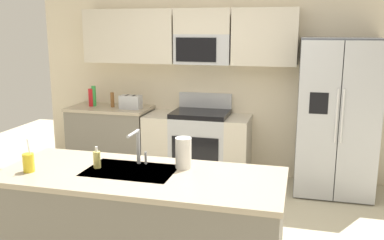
{
  "coord_description": "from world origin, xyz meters",
  "views": [
    {
      "loc": [
        1.02,
        -3.44,
        1.96
      ],
      "look_at": [
        -0.03,
        0.6,
        1.05
      ],
      "focal_mm": 39.64,
      "sensor_mm": 36.0,
      "label": 1
    }
  ],
  "objects": [
    {
      "name": "paper_towel_roll",
      "position": [
        0.17,
        -0.43,
        1.02
      ],
      "size": [
        0.12,
        0.12,
        0.24
      ],
      "primitive_type": "cylinder",
      "color": "white",
      "rests_on": "island_counter"
    },
    {
      "name": "island_counter",
      "position": [
        -0.11,
        -0.64,
        0.45
      ],
      "size": [
        2.13,
        0.86,
        0.9
      ],
      "color": "slate",
      "rests_on": "ground"
    },
    {
      "name": "bottle_green",
      "position": [
        -1.75,
        1.8,
        1.04
      ],
      "size": [
        0.06,
        0.06,
        0.28
      ],
      "primitive_type": "cylinder",
      "color": "green",
      "rests_on": "back_counter"
    },
    {
      "name": "toaster",
      "position": [
        -1.18,
        1.75,
        0.99
      ],
      "size": [
        0.28,
        0.16,
        0.18
      ],
      "color": "#B7BABF",
      "rests_on": "back_counter"
    },
    {
      "name": "kitchen_wall_unit",
      "position": [
        -0.14,
        2.08,
        1.47
      ],
      "size": [
        5.2,
        0.43,
        2.6
      ],
      "color": "beige",
      "rests_on": "ground"
    },
    {
      "name": "drink_cup_yellow",
      "position": [
        -0.93,
        -0.81,
        0.97
      ],
      "size": [
        0.08,
        0.08,
        0.26
      ],
      "color": "yellow",
      "rests_on": "island_counter"
    },
    {
      "name": "pepper_mill",
      "position": [
        -1.47,
        1.8,
        1.0
      ],
      "size": [
        0.05,
        0.05,
        0.2
      ],
      "primitive_type": "cylinder",
      "color": "brown",
      "rests_on": "back_counter"
    },
    {
      "name": "bottle_red",
      "position": [
        -1.78,
        1.79,
        1.02
      ],
      "size": [
        0.08,
        0.08,
        0.24
      ],
      "primitive_type": "cylinder",
      "color": "red",
      "rests_on": "back_counter"
    },
    {
      "name": "range_oven",
      "position": [
        -0.27,
        1.8,
        0.44
      ],
      "size": [
        1.36,
        0.61,
        1.1
      ],
      "color": "#B7BABF",
      "rests_on": "ground"
    },
    {
      "name": "back_counter",
      "position": [
        -1.51,
        1.8,
        0.45
      ],
      "size": [
        1.11,
        0.63,
        0.9
      ],
      "color": "slate",
      "rests_on": "ground"
    },
    {
      "name": "refrigerator",
      "position": [
        1.44,
        1.73,
        0.93
      ],
      "size": [
        0.9,
        0.76,
        1.85
      ],
      "color": "#4C4F54",
      "rests_on": "ground"
    },
    {
      "name": "sink_faucet",
      "position": [
        -0.2,
        -0.45,
        1.07
      ],
      "size": [
        0.08,
        0.21,
        0.28
      ],
      "color": "#B7BABF",
      "rests_on": "island_counter"
    },
    {
      "name": "soap_dispenser",
      "position": [
        -0.48,
        -0.6,
        0.97
      ],
      "size": [
        0.06,
        0.06,
        0.17
      ],
      "color": "#D8CC66",
      "rests_on": "island_counter"
    }
  ]
}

